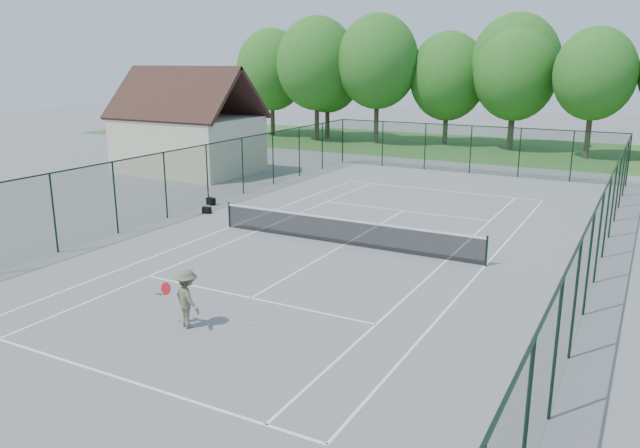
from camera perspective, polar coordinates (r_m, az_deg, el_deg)
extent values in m
plane|color=gray|center=(24.35, 2.24, -1.90)|extent=(140.00, 140.00, 0.00)
cube|color=#3B6D2A|center=(52.44, 16.96, 6.50)|extent=(80.00, 16.00, 0.01)
cube|color=white|center=(35.10, 10.84, 3.05)|extent=(10.97, 0.08, 0.01)
cube|color=white|center=(15.35, -18.29, -13.08)|extent=(10.97, 0.08, 0.01)
cube|color=white|center=(30.03, 7.63, 1.21)|extent=(8.23, 0.08, 0.01)
cube|color=white|center=(19.11, -6.32, -6.74)|extent=(8.23, 0.08, 0.01)
cube|color=white|center=(22.59, 14.85, -3.73)|extent=(0.08, 23.77, 0.01)
cube|color=white|center=(27.11, -8.22, -0.29)|extent=(0.08, 23.77, 0.01)
cube|color=white|center=(22.92, 11.52, -3.26)|extent=(0.08, 23.77, 0.01)
cube|color=white|center=(26.34, -5.82, -0.66)|extent=(0.08, 23.77, 0.01)
cube|color=white|center=(24.34, 2.24, -1.89)|extent=(0.08, 12.80, 0.01)
cylinder|color=black|center=(26.98, -8.29, 0.83)|extent=(0.08, 0.08, 1.10)
cylinder|color=black|center=(22.43, 14.97, -2.41)|extent=(0.08, 0.08, 1.10)
cube|color=black|center=(24.21, 2.25, -0.77)|extent=(11.00, 0.02, 0.96)
cube|color=white|center=(24.08, 2.26, 0.38)|extent=(11.00, 0.05, 0.07)
cube|color=#183C1E|center=(40.65, 13.60, 6.62)|extent=(18.00, 0.02, 3.00)
cube|color=#183C1E|center=(21.70, 24.13, -1.18)|extent=(0.02, 36.00, 3.00)
cube|color=#183C1E|center=(28.97, -13.95, 3.43)|extent=(0.02, 36.00, 3.00)
cube|color=black|center=(40.47, 13.73, 8.72)|extent=(18.00, 0.05, 0.05)
cube|color=black|center=(21.37, 24.55, 2.69)|extent=(0.05, 36.00, 0.05)
cube|color=black|center=(28.72, -14.14, 6.37)|extent=(0.05, 36.00, 0.05)
cube|color=beige|center=(40.91, -11.92, 7.12)|extent=(8.00, 6.00, 3.50)
cube|color=#3F251D|center=(41.78, -10.81, 11.81)|extent=(8.60, 3.27, 3.27)
cube|color=#3F251D|center=(39.49, -13.59, 11.51)|extent=(8.60, 3.27, 3.27)
cylinder|color=#493227|center=(57.75, 0.68, 9.94)|extent=(0.40, 0.40, 4.20)
ellipsoid|color=#327724|center=(57.55, 0.69, 13.81)|extent=(6.40, 6.40, 7.40)
cylinder|color=#493227|center=(52.20, 17.13, 8.78)|extent=(0.40, 0.40, 4.20)
ellipsoid|color=#327724|center=(51.98, 17.46, 13.05)|extent=(6.40, 6.40, 7.40)
cube|color=black|center=(31.44, -9.95, 2.06)|extent=(0.50, 0.37, 0.36)
cube|color=black|center=(29.72, -10.32, 1.25)|extent=(0.40, 0.26, 0.31)
imported|color=#5D6146|center=(17.14, -12.04, -6.68)|extent=(1.20, 0.96, 1.62)
sphere|color=#C8CD3B|center=(16.68, -8.06, -6.48)|extent=(0.07, 0.07, 0.07)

